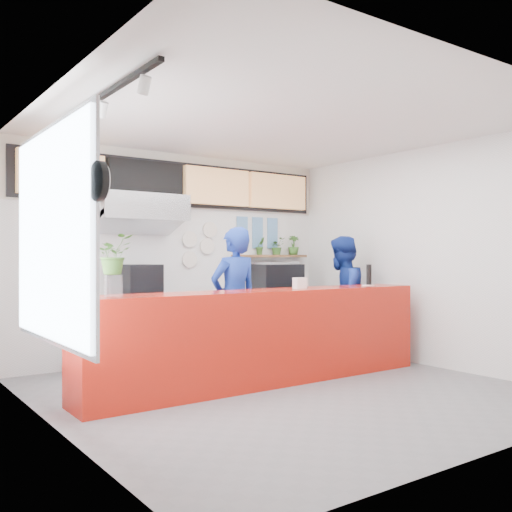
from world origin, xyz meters
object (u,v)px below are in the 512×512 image
staff_center (234,301)px  pepper_mill (369,275)px  service_counter (264,337)px  espresso_machine (276,279)px  staff_right (342,298)px  panini_oven (135,283)px

staff_center → pepper_mill: (1.77, -0.61, 0.32)m
service_counter → espresso_machine: 2.46m
staff_center → staff_right: staff_center is taller
service_counter → staff_center: size_ratio=2.42×
service_counter → pepper_mill: size_ratio=16.61×
panini_oven → pepper_mill: same height
service_counter → espresso_machine: (1.57, 1.80, 0.58)m
staff_center → pepper_mill: 1.89m
staff_right → pepper_mill: (-0.13, -0.66, 0.36)m
staff_right → staff_center: bearing=-22.4°
panini_oven → pepper_mill: 3.15m
staff_center → staff_right: size_ratio=1.04×
panini_oven → staff_right: size_ratio=0.30×
staff_center → service_counter: bearing=90.6°
service_counter → panini_oven: (-0.83, 1.80, 0.59)m
staff_right → pepper_mill: size_ratio=6.60×
espresso_machine → staff_right: 1.23m
staff_center → panini_oven: bearing=-59.5°
panini_oven → espresso_machine: 2.40m
pepper_mill → panini_oven: bearing=144.5°
staff_center → staff_right: 1.90m
panini_oven → staff_right: (2.69, -1.17, -0.25)m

